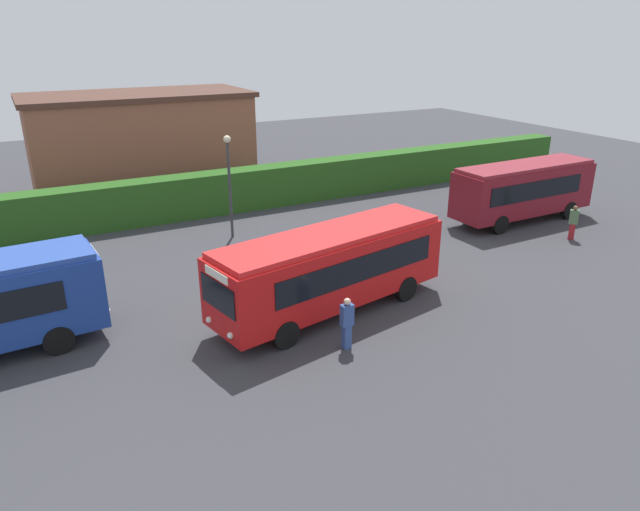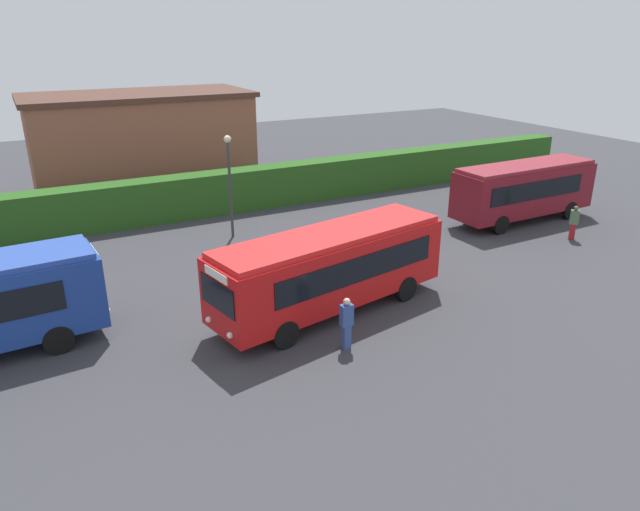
% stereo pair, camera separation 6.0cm
% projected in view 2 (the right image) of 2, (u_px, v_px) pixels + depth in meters
% --- Properties ---
extents(ground_plane, '(87.29, 87.29, 0.00)m').
position_uv_depth(ground_plane, '(283.00, 299.00, 23.17)').
color(ground_plane, '#38383D').
extents(bus_red, '(9.77, 4.26, 3.15)m').
position_uv_depth(bus_red, '(330.00, 267.00, 21.52)').
color(bus_red, red).
rests_on(bus_red, ground_plane).
extents(bus_maroon, '(8.69, 2.57, 3.21)m').
position_uv_depth(bus_maroon, '(524.00, 189.00, 31.86)').
color(bus_maroon, maroon).
rests_on(bus_maroon, ground_plane).
extents(person_center, '(0.42, 0.26, 1.84)m').
position_uv_depth(person_center, '(346.00, 322.00, 19.26)').
color(person_center, '#334C8C').
rests_on(person_center, ground_plane).
extents(person_right, '(0.47, 0.49, 1.77)m').
position_uv_depth(person_right, '(574.00, 222.00, 29.31)').
color(person_right, maroon).
rests_on(person_right, ground_plane).
extents(person_far, '(0.46, 0.47, 1.75)m').
position_uv_depth(person_far, '(534.00, 188.00, 35.59)').
color(person_far, silver).
rests_on(person_far, ground_plane).
extents(hedge_row, '(55.65, 1.53, 2.37)m').
position_uv_depth(hedge_row, '(191.00, 196.00, 32.88)').
color(hedge_row, '#27571B').
rests_on(hedge_row, ground_plane).
extents(depot_building, '(13.55, 6.76, 6.35)m').
position_uv_depth(depot_building, '(142.00, 144.00, 36.86)').
color(depot_building, brown).
rests_on(depot_building, ground_plane).
extents(lamppost, '(0.36, 0.36, 5.20)m').
position_uv_depth(lamppost, '(229.00, 174.00, 28.86)').
color(lamppost, '#38383D').
rests_on(lamppost, ground_plane).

